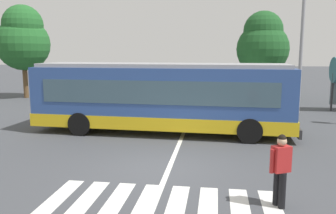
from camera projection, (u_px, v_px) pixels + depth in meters
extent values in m
plane|color=#424449|center=(160.00, 168.00, 10.68)|extent=(160.00, 160.00, 0.00)
cylinder|color=black|center=(247.00, 119.00, 15.79)|extent=(1.01, 0.34, 1.00)
cylinder|color=black|center=(250.00, 131.00, 13.51)|extent=(1.01, 0.34, 1.00)
cylinder|color=black|center=(100.00, 114.00, 17.06)|extent=(1.01, 0.34, 1.00)
cylinder|color=black|center=(80.00, 124.00, 14.79)|extent=(1.01, 0.34, 1.00)
cube|color=#2D4C8E|center=(161.00, 96.00, 15.15)|extent=(11.18, 3.03, 2.55)
cube|color=gold|center=(161.00, 119.00, 15.31)|extent=(11.29, 3.06, 0.55)
cube|color=#3D5666|center=(161.00, 89.00, 15.10)|extent=(9.86, 3.02, 0.96)
cube|color=#3D5666|center=(294.00, 95.00, 14.12)|extent=(0.14, 2.24, 1.63)
cube|color=black|center=(295.00, 73.00, 13.98)|extent=(0.14, 1.94, 0.28)
cube|color=#99999E|center=(161.00, 65.00, 14.94)|extent=(10.73, 2.81, 0.16)
cube|color=#28282B|center=(295.00, 128.00, 14.32)|extent=(0.23, 2.55, 0.36)
cylinder|color=black|center=(277.00, 187.00, 8.06)|extent=(0.16, 0.16, 0.85)
cylinder|color=black|center=(282.00, 191.00, 7.87)|extent=(0.16, 0.16, 0.85)
cube|color=#B22323|center=(281.00, 159.00, 7.85)|extent=(0.47, 0.41, 0.60)
cylinder|color=#B22323|center=(272.00, 161.00, 7.78)|extent=(0.10, 0.10, 0.55)
cylinder|color=#B22323|center=(290.00, 159.00, 7.93)|extent=(0.10, 0.10, 0.55)
sphere|color=tan|center=(282.00, 141.00, 7.79)|extent=(0.22, 0.22, 0.22)
sphere|color=black|center=(282.00, 138.00, 7.78)|extent=(0.19, 0.19, 0.19)
cylinder|color=black|center=(164.00, 93.00, 27.32)|extent=(0.22, 0.65, 0.64)
cylinder|color=black|center=(185.00, 93.00, 27.13)|extent=(0.22, 0.65, 0.64)
cylinder|color=black|center=(159.00, 98.00, 24.58)|extent=(0.22, 0.65, 0.64)
cylinder|color=black|center=(183.00, 98.00, 24.40)|extent=(0.22, 0.65, 0.64)
cube|color=#196B70|center=(173.00, 91.00, 25.81)|extent=(1.95, 4.55, 0.52)
cube|color=#3D5666|center=(173.00, 85.00, 25.64)|extent=(1.66, 2.20, 0.44)
cube|color=#196B70|center=(173.00, 83.00, 25.61)|extent=(1.58, 2.02, 0.09)
cylinder|color=black|center=(198.00, 94.00, 26.58)|extent=(0.21, 0.64, 0.64)
cylinder|color=black|center=(220.00, 95.00, 26.36)|extent=(0.21, 0.64, 0.64)
cylinder|color=black|center=(196.00, 99.00, 23.85)|extent=(0.21, 0.64, 0.64)
cylinder|color=black|center=(220.00, 100.00, 23.63)|extent=(0.21, 0.64, 0.64)
cube|color=#B7BABF|center=(209.00, 92.00, 25.05)|extent=(1.86, 4.52, 0.52)
cube|color=#3D5666|center=(209.00, 86.00, 24.89)|extent=(1.62, 2.18, 0.44)
cube|color=#B7BABF|center=(209.00, 83.00, 24.86)|extent=(1.55, 1.99, 0.09)
cylinder|color=black|center=(233.00, 95.00, 26.00)|extent=(0.24, 0.65, 0.64)
cylinder|color=black|center=(256.00, 95.00, 25.87)|extent=(0.24, 0.65, 0.64)
cylinder|color=black|center=(238.00, 100.00, 23.25)|extent=(0.24, 0.65, 0.64)
cylinder|color=black|center=(263.00, 101.00, 23.13)|extent=(0.24, 0.65, 0.64)
cube|color=white|center=(247.00, 93.00, 24.51)|extent=(2.10, 4.61, 0.52)
cube|color=#3D5666|center=(248.00, 87.00, 24.35)|extent=(1.74, 2.26, 0.44)
cube|color=white|center=(248.00, 84.00, 24.32)|extent=(1.65, 2.07, 0.09)
cylinder|color=#28282B|center=(332.00, 92.00, 20.82)|extent=(0.12, 0.12, 2.30)
cylinder|color=#939399|center=(302.00, 40.00, 19.68)|extent=(0.20, 0.20, 8.44)
cylinder|color=brown|center=(25.00, 80.00, 26.86)|extent=(0.36, 0.36, 2.74)
sphere|color=#236028|center=(23.00, 44.00, 26.42)|extent=(4.02, 4.02, 4.02)
sphere|color=#236028|center=(23.00, 25.00, 26.03)|extent=(3.01, 3.01, 3.01)
cylinder|color=brown|center=(261.00, 82.00, 27.08)|extent=(0.36, 0.36, 2.37)
sphere|color=#1E5123|center=(263.00, 49.00, 26.67)|extent=(4.00, 4.00, 4.00)
sphere|color=#1E5123|center=(263.00, 31.00, 26.48)|extent=(3.00, 3.00, 3.00)
cube|color=silver|center=(53.00, 203.00, 8.22)|extent=(0.45, 2.87, 0.01)
cube|color=silver|center=(82.00, 204.00, 8.12)|extent=(0.45, 2.87, 0.01)
cube|color=silver|center=(112.00, 206.00, 8.02)|extent=(0.45, 2.87, 0.01)
cube|color=silver|center=(143.00, 208.00, 7.92)|extent=(0.45, 2.87, 0.01)
cube|color=silver|center=(175.00, 210.00, 7.82)|extent=(0.45, 2.87, 0.01)
cube|color=silver|center=(208.00, 212.00, 7.72)|extent=(0.45, 2.87, 0.01)
cube|color=silver|center=(176.00, 150.00, 12.60)|extent=(0.16, 24.00, 0.01)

